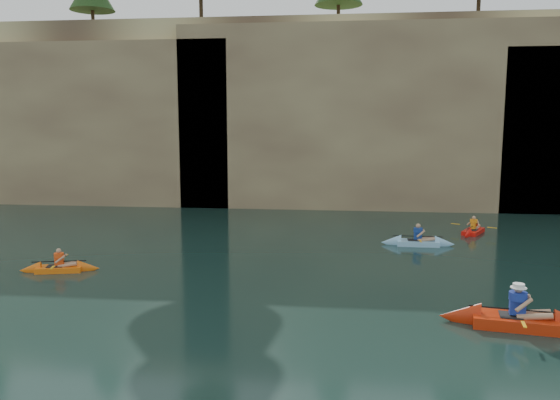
# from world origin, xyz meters

# --- Properties ---
(ground) EXTENTS (160.00, 160.00, 0.00)m
(ground) POSITION_xyz_m (0.00, 0.00, 0.00)
(ground) COLOR black
(ground) RESTS_ON ground
(cliff) EXTENTS (70.00, 16.00, 12.00)m
(cliff) POSITION_xyz_m (0.00, 30.00, 6.00)
(cliff) COLOR tan
(cliff) RESTS_ON ground
(cliff_slab_west) EXTENTS (26.00, 2.40, 10.56)m
(cliff_slab_west) POSITION_xyz_m (-20.00, 22.60, 5.28)
(cliff_slab_west) COLOR tan
(cliff_slab_west) RESTS_ON ground
(cliff_slab_center) EXTENTS (24.00, 2.40, 11.40)m
(cliff_slab_center) POSITION_xyz_m (2.00, 22.60, 5.70)
(cliff_slab_center) COLOR tan
(cliff_slab_center) RESTS_ON ground
(sea_cave_west) EXTENTS (4.50, 1.00, 4.00)m
(sea_cave_west) POSITION_xyz_m (-18.00, 21.95, 2.00)
(sea_cave_west) COLOR black
(sea_cave_west) RESTS_ON ground
(sea_cave_center) EXTENTS (3.50, 1.00, 3.20)m
(sea_cave_center) POSITION_xyz_m (-4.00, 21.95, 1.60)
(sea_cave_center) COLOR black
(sea_cave_center) RESTS_ON ground
(sea_cave_east) EXTENTS (5.00, 1.00, 4.50)m
(sea_cave_east) POSITION_xyz_m (10.00, 21.95, 2.25)
(sea_cave_east) COLOR black
(sea_cave_east) RESTS_ON ground
(main_kayaker) EXTENTS (3.95, 2.57, 1.44)m
(main_kayaker) POSITION_xyz_m (4.49, 3.02, 0.19)
(main_kayaker) COLOR red
(main_kayaker) RESTS_ON ground
(kayaker_orange) EXTENTS (2.82, 2.06, 1.04)m
(kayaker_orange) POSITION_xyz_m (-9.99, 6.71, 0.13)
(kayaker_orange) COLOR orange
(kayaker_orange) RESTS_ON ground
(kayaker_red_far) EXTENTS (1.92, 2.85, 1.06)m
(kayaker_red_far) POSITION_xyz_m (6.19, 15.30, 0.13)
(kayaker_red_far) COLOR red
(kayaker_red_far) RESTS_ON ground
(kayaker_ltblue_mid) EXTENTS (3.12, 2.34, 1.18)m
(kayaker_ltblue_mid) POSITION_xyz_m (3.22, 12.40, 0.15)
(kayaker_ltblue_mid) COLOR #91CBF3
(kayaker_ltblue_mid) RESTS_ON ground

